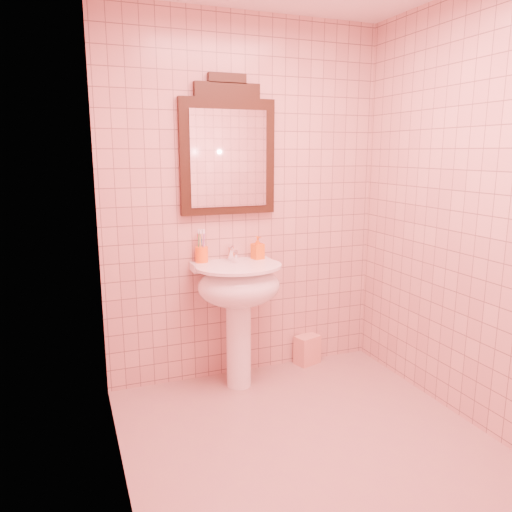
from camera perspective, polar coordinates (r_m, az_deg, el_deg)
name	(u,v)px	position (r m, az deg, el deg)	size (l,w,h in m)	color
floor	(315,449)	(2.95, 6.80, -21.08)	(2.20, 2.20, 0.00)	#A68078
back_wall	(246,203)	(3.50, -1.18, 6.11)	(2.00, 0.02, 2.50)	#D6A195
pedestal_sink	(239,294)	(3.35, -1.99, -4.39)	(0.58, 0.58, 0.86)	white
faucet	(232,253)	(3.42, -2.77, 0.37)	(0.04, 0.16, 0.11)	white
mirror	(228,151)	(3.41, -3.24, 11.91)	(0.66, 0.06, 0.92)	black
toothbrush_cup	(202,254)	(3.39, -6.24, 0.21)	(0.09, 0.09, 0.20)	orange
soap_dispenser	(258,248)	(3.47, 0.19, 0.95)	(0.07, 0.07, 0.16)	orange
towel	(307,350)	(3.91, 5.88, -10.59)	(0.18, 0.12, 0.22)	#ED9D8B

